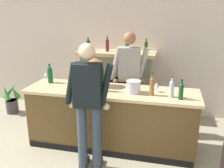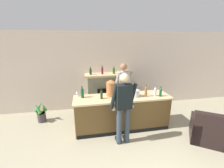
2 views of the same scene
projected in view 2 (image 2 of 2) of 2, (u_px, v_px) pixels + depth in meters
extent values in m
cube|color=beige|center=(111.00, 71.00, 5.45)|extent=(12.00, 0.07, 2.75)
cube|color=brown|center=(122.00, 113.00, 4.24)|extent=(2.59, 0.67, 0.91)
cube|color=#D5B681|center=(123.00, 97.00, 4.11)|extent=(2.66, 0.74, 0.04)
cube|color=black|center=(125.00, 133.00, 4.04)|extent=(2.54, 0.01, 0.10)
cube|color=gray|center=(108.00, 93.00, 5.39)|extent=(1.41, 0.44, 1.25)
cube|color=black|center=(109.00, 99.00, 5.22)|extent=(0.77, 0.02, 0.80)
cube|color=#D5B681|center=(108.00, 75.00, 5.18)|extent=(1.57, 0.52, 0.07)
cylinder|color=#163614|center=(91.00, 72.00, 5.04)|extent=(0.08, 0.08, 0.20)
cylinder|color=#163614|center=(90.00, 68.00, 5.00)|extent=(0.03, 0.03, 0.07)
cylinder|color=maroon|center=(102.00, 71.00, 5.11)|extent=(0.07, 0.07, 0.23)
cylinder|color=maroon|center=(102.00, 66.00, 5.06)|extent=(0.03, 0.03, 0.08)
cylinder|color=#224D19|center=(114.00, 71.00, 5.18)|extent=(0.08, 0.08, 0.19)
cylinder|color=#224D19|center=(114.00, 67.00, 5.15)|extent=(0.03, 0.03, 0.06)
cylinder|color=#1D3612|center=(124.00, 70.00, 5.25)|extent=(0.07, 0.07, 0.21)
cylinder|color=#1D3612|center=(124.00, 66.00, 5.21)|extent=(0.03, 0.03, 0.07)
cube|color=black|center=(209.00, 133.00, 3.77)|extent=(1.16, 1.15, 0.41)
cube|color=black|center=(213.00, 132.00, 3.44)|extent=(0.81, 0.64, 0.85)
cube|color=black|center=(195.00, 127.00, 3.88)|extent=(0.62, 0.77, 0.55)
cylinder|color=#443D42|center=(42.00, 117.00, 4.66)|extent=(0.25, 0.25, 0.28)
cylinder|color=#332319|center=(41.00, 113.00, 4.62)|extent=(0.22, 0.22, 0.02)
cone|color=#3A862C|center=(44.00, 107.00, 4.60)|extent=(0.15, 0.31, 0.35)
cone|color=#33823D|center=(39.00, 107.00, 4.64)|extent=(0.33, 0.30, 0.34)
cone|color=#39882F|center=(38.00, 109.00, 4.49)|extent=(0.27, 0.24, 0.33)
cylinder|color=#313D4B|center=(127.00, 125.00, 3.63)|extent=(0.13, 0.13, 0.94)
cube|color=black|center=(126.00, 139.00, 3.81)|extent=(0.12, 0.25, 0.07)
cylinder|color=#313D4B|center=(119.00, 126.00, 3.57)|extent=(0.13, 0.13, 0.94)
cube|color=black|center=(118.00, 140.00, 3.76)|extent=(0.12, 0.25, 0.07)
cube|color=black|center=(124.00, 96.00, 3.39)|extent=(0.38, 0.25, 0.57)
cylinder|color=black|center=(133.00, 95.00, 3.47)|extent=(0.20, 0.08, 0.57)
sphere|color=#D1B488|center=(132.00, 107.00, 3.57)|extent=(0.09, 0.09, 0.09)
cylinder|color=black|center=(114.00, 97.00, 3.34)|extent=(0.20, 0.08, 0.57)
sphere|color=#D1B488|center=(114.00, 109.00, 3.45)|extent=(0.09, 0.09, 0.09)
sphere|color=#D1B488|center=(124.00, 78.00, 3.27)|extent=(0.21, 0.21, 0.21)
cylinder|color=#3D3A3E|center=(120.00, 104.00, 4.78)|extent=(0.13, 0.13, 0.96)
cube|color=black|center=(121.00, 118.00, 4.85)|extent=(0.15, 0.26, 0.07)
cylinder|color=#3D3A3E|center=(126.00, 103.00, 4.86)|extent=(0.13, 0.13, 0.96)
cube|color=black|center=(126.00, 116.00, 4.92)|extent=(0.15, 0.26, 0.07)
cube|color=#A09D94|center=(123.00, 81.00, 4.60)|extent=(0.40, 0.29, 0.57)
cylinder|color=#A09D94|center=(117.00, 81.00, 4.50)|extent=(0.20, 0.08, 0.57)
sphere|color=#986345|center=(117.00, 91.00, 4.56)|extent=(0.09, 0.09, 0.09)
cylinder|color=#A09D94|center=(130.00, 80.00, 4.67)|extent=(0.20, 0.08, 0.57)
sphere|color=#986345|center=(130.00, 89.00, 4.74)|extent=(0.09, 0.09, 0.09)
sphere|color=#986345|center=(124.00, 67.00, 4.48)|extent=(0.21, 0.21, 0.21)
cylinder|color=#B56B39|center=(111.00, 89.00, 4.13)|extent=(0.26, 0.26, 0.38)
cone|color=#B56B39|center=(111.00, 81.00, 4.06)|extent=(0.27, 0.27, 0.08)
cylinder|color=#B29333|center=(112.00, 95.00, 4.02)|extent=(0.02, 0.04, 0.02)
cylinder|color=silver|center=(136.00, 93.00, 4.09)|extent=(0.21, 0.21, 0.17)
cylinder|color=silver|center=(136.00, 90.00, 4.07)|extent=(0.22, 0.22, 0.01)
cylinder|color=#104222|center=(160.00, 93.00, 4.10)|extent=(0.07, 0.07, 0.20)
sphere|color=#104222|center=(161.00, 90.00, 4.07)|extent=(0.06, 0.06, 0.06)
cylinder|color=#104222|center=(161.00, 88.00, 4.06)|extent=(0.03, 0.03, 0.08)
cylinder|color=black|center=(161.00, 87.00, 4.05)|extent=(0.03, 0.03, 0.01)
cylinder|color=#0F4C29|center=(82.00, 94.00, 4.01)|extent=(0.08, 0.08, 0.22)
sphere|color=#0F4C29|center=(82.00, 90.00, 3.97)|extent=(0.08, 0.08, 0.08)
cylinder|color=#0F4C29|center=(82.00, 88.00, 3.96)|extent=(0.03, 0.03, 0.09)
cylinder|color=black|center=(82.00, 86.00, 3.95)|extent=(0.04, 0.04, 0.01)
cylinder|color=brown|center=(146.00, 92.00, 4.08)|extent=(0.07, 0.07, 0.23)
sphere|color=brown|center=(146.00, 88.00, 4.05)|extent=(0.07, 0.07, 0.07)
cylinder|color=brown|center=(146.00, 87.00, 4.04)|extent=(0.03, 0.03, 0.09)
cylinder|color=black|center=(146.00, 85.00, 4.02)|extent=(0.03, 0.03, 0.01)
cylinder|color=#AAB4BB|center=(155.00, 92.00, 4.13)|extent=(0.07, 0.07, 0.21)
sphere|color=#AAB4BB|center=(155.00, 89.00, 4.10)|extent=(0.06, 0.06, 0.06)
cylinder|color=#AAB4BB|center=(156.00, 87.00, 4.09)|extent=(0.03, 0.03, 0.08)
cylinder|color=black|center=(156.00, 86.00, 4.08)|extent=(0.03, 0.03, 0.01)
cylinder|color=#1E3619|center=(102.00, 95.00, 3.93)|extent=(0.07, 0.07, 0.20)
sphere|color=#1E3619|center=(101.00, 92.00, 3.90)|extent=(0.06, 0.06, 0.06)
cylinder|color=#1E3619|center=(101.00, 90.00, 3.89)|extent=(0.03, 0.03, 0.08)
cylinder|color=black|center=(101.00, 89.00, 3.88)|extent=(0.03, 0.03, 0.01)
cylinder|color=#10411F|center=(120.00, 94.00, 3.97)|extent=(0.07, 0.07, 0.24)
sphere|color=#10411F|center=(120.00, 90.00, 3.94)|extent=(0.06, 0.06, 0.06)
cylinder|color=#10411F|center=(120.00, 88.00, 3.93)|extent=(0.03, 0.03, 0.09)
cylinder|color=black|center=(120.00, 86.00, 3.91)|extent=(0.03, 0.03, 0.01)
cylinder|color=silver|center=(145.00, 94.00, 4.28)|extent=(0.06, 0.06, 0.01)
cylinder|color=silver|center=(145.00, 93.00, 4.27)|extent=(0.01, 0.01, 0.07)
cone|color=silver|center=(145.00, 90.00, 4.25)|extent=(0.08, 0.08, 0.08)
cylinder|color=silver|center=(77.00, 96.00, 4.14)|extent=(0.07, 0.07, 0.01)
cylinder|color=silver|center=(77.00, 95.00, 4.13)|extent=(0.01, 0.01, 0.07)
cone|color=silver|center=(77.00, 92.00, 4.11)|extent=(0.09, 0.09, 0.08)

